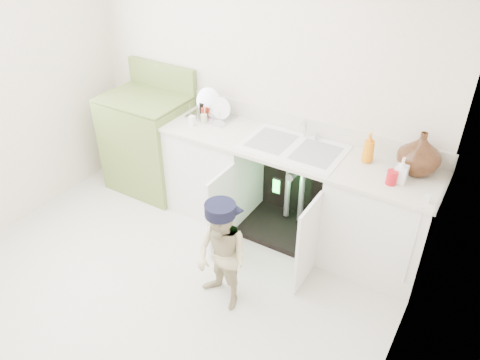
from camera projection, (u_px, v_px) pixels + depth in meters
name	position (u px, v px, depth m)	size (l,w,h in m)	color
ground	(160.00, 290.00, 3.77)	(3.50, 3.50, 0.00)	beige
room_shell	(142.00, 156.00, 3.09)	(6.00, 5.50, 1.26)	silver
counter_run	(294.00, 190.00, 4.13)	(2.44, 1.02, 1.24)	white
avocado_stove	(150.00, 141.00, 4.79)	(0.81, 0.65, 1.26)	olive
repair_worker	(222.00, 256.00, 3.43)	(0.51, 0.92, 0.91)	tan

